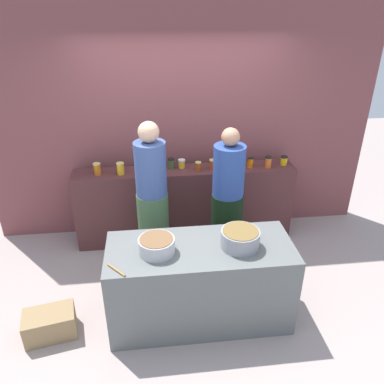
{
  "coord_description": "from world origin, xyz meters",
  "views": [
    {
      "loc": [
        -0.4,
        -3.06,
        2.82
      ],
      "look_at": [
        0.0,
        0.35,
        1.05
      ],
      "focal_mm": 35.32,
      "sensor_mm": 36.0,
      "label": 1
    }
  ],
  "objects_px": {
    "preserve_jar_3": "(182,164)",
    "preserve_jar_6": "(220,164)",
    "wooden_spoon": "(116,270)",
    "bread_crate": "(50,324)",
    "cook_with_tongs": "(153,206)",
    "preserve_jar_1": "(120,169)",
    "preserve_jar_7": "(228,161)",
    "preserve_jar_4": "(198,166)",
    "preserve_jar_10": "(284,161)",
    "cooking_pot_center": "(240,239)",
    "preserve_jar_5": "(212,164)",
    "preserve_jar_0": "(97,169)",
    "cooking_pot_left": "(157,246)",
    "preserve_jar_9": "(268,162)",
    "preserve_jar_2": "(171,163)",
    "preserve_jar_8": "(250,162)",
    "cook_in_cap": "(227,207)"
  },
  "relations": [
    {
      "from": "preserve_jar_8",
      "to": "cook_with_tongs",
      "type": "relative_size",
      "value": 0.07
    },
    {
      "from": "preserve_jar_10",
      "to": "cooking_pot_center",
      "type": "distance_m",
      "value": 1.69
    },
    {
      "from": "preserve_jar_4",
      "to": "preserve_jar_6",
      "type": "distance_m",
      "value": 0.28
    },
    {
      "from": "preserve_jar_4",
      "to": "cook_in_cap",
      "type": "bearing_deg",
      "value": -65.07
    },
    {
      "from": "cook_with_tongs",
      "to": "bread_crate",
      "type": "height_order",
      "value": "cook_with_tongs"
    },
    {
      "from": "preserve_jar_3",
      "to": "preserve_jar_7",
      "type": "relative_size",
      "value": 0.92
    },
    {
      "from": "cooking_pot_left",
      "to": "cook_with_tongs",
      "type": "bearing_deg",
      "value": 91.24
    },
    {
      "from": "bread_crate",
      "to": "preserve_jar_0",
      "type": "bearing_deg",
      "value": 75.42
    },
    {
      "from": "preserve_jar_0",
      "to": "preserve_jar_10",
      "type": "relative_size",
      "value": 1.24
    },
    {
      "from": "preserve_jar_2",
      "to": "preserve_jar_7",
      "type": "xyz_separation_m",
      "value": [
        0.7,
        0.01,
        -0.01
      ]
    },
    {
      "from": "preserve_jar_0",
      "to": "preserve_jar_2",
      "type": "distance_m",
      "value": 0.87
    },
    {
      "from": "preserve_jar_0",
      "to": "preserve_jar_1",
      "type": "height_order",
      "value": "preserve_jar_1"
    },
    {
      "from": "preserve_jar_1",
      "to": "cook_in_cap",
      "type": "relative_size",
      "value": 0.09
    },
    {
      "from": "preserve_jar_1",
      "to": "bread_crate",
      "type": "bearing_deg",
      "value": -114.51
    },
    {
      "from": "preserve_jar_5",
      "to": "wooden_spoon",
      "type": "relative_size",
      "value": 0.55
    },
    {
      "from": "preserve_jar_8",
      "to": "cooking_pot_left",
      "type": "height_order",
      "value": "preserve_jar_8"
    },
    {
      "from": "preserve_jar_1",
      "to": "preserve_jar_8",
      "type": "height_order",
      "value": "preserve_jar_1"
    },
    {
      "from": "preserve_jar_7",
      "to": "wooden_spoon",
      "type": "distance_m",
      "value": 2.15
    },
    {
      "from": "preserve_jar_7",
      "to": "wooden_spoon",
      "type": "relative_size",
      "value": 0.52
    },
    {
      "from": "preserve_jar_8",
      "to": "preserve_jar_2",
      "type": "bearing_deg",
      "value": 175.71
    },
    {
      "from": "preserve_jar_2",
      "to": "preserve_jar_5",
      "type": "height_order",
      "value": "preserve_jar_2"
    },
    {
      "from": "wooden_spoon",
      "to": "cook_with_tongs",
      "type": "bearing_deg",
      "value": 73.8
    },
    {
      "from": "preserve_jar_4",
      "to": "cook_with_tongs",
      "type": "xyz_separation_m",
      "value": [
        -0.57,
        -0.5,
        -0.23
      ]
    },
    {
      "from": "wooden_spoon",
      "to": "bread_crate",
      "type": "relative_size",
      "value": 0.48
    },
    {
      "from": "preserve_jar_7",
      "to": "preserve_jar_4",
      "type": "bearing_deg",
      "value": -163.16
    },
    {
      "from": "wooden_spoon",
      "to": "preserve_jar_3",
      "type": "bearing_deg",
      "value": 67.83
    },
    {
      "from": "bread_crate",
      "to": "preserve_jar_3",
      "type": "bearing_deg",
      "value": 48.04
    },
    {
      "from": "preserve_jar_5",
      "to": "cook_with_tongs",
      "type": "height_order",
      "value": "cook_with_tongs"
    },
    {
      "from": "preserve_jar_8",
      "to": "preserve_jar_10",
      "type": "height_order",
      "value": "preserve_jar_8"
    },
    {
      "from": "preserve_jar_3",
      "to": "wooden_spoon",
      "type": "xyz_separation_m",
      "value": [
        -0.7,
        -1.71,
        -0.19
      ]
    },
    {
      "from": "preserve_jar_8",
      "to": "cooking_pot_center",
      "type": "bearing_deg",
      "value": -107.71
    },
    {
      "from": "preserve_jar_1",
      "to": "preserve_jar_7",
      "type": "bearing_deg",
      "value": 5.02
    },
    {
      "from": "preserve_jar_5",
      "to": "preserve_jar_7",
      "type": "height_order",
      "value": "preserve_jar_5"
    },
    {
      "from": "preserve_jar_3",
      "to": "cooking_pot_left",
      "type": "relative_size",
      "value": 0.33
    },
    {
      "from": "wooden_spoon",
      "to": "preserve_jar_4",
      "type": "bearing_deg",
      "value": 61.05
    },
    {
      "from": "preserve_jar_9",
      "to": "cook_with_tongs",
      "type": "xyz_separation_m",
      "value": [
        -1.43,
        -0.5,
        -0.24
      ]
    },
    {
      "from": "cooking_pot_left",
      "to": "preserve_jar_0",
      "type": "bearing_deg",
      "value": 114.32
    },
    {
      "from": "preserve_jar_0",
      "to": "cooking_pot_left",
      "type": "height_order",
      "value": "preserve_jar_0"
    },
    {
      "from": "preserve_jar_8",
      "to": "bread_crate",
      "type": "relative_size",
      "value": 0.28
    },
    {
      "from": "preserve_jar_4",
      "to": "preserve_jar_8",
      "type": "relative_size",
      "value": 0.89
    },
    {
      "from": "preserve_jar_9",
      "to": "preserve_jar_4",
      "type": "bearing_deg",
      "value": -179.94
    },
    {
      "from": "preserve_jar_4",
      "to": "cooking_pot_left",
      "type": "height_order",
      "value": "preserve_jar_4"
    },
    {
      "from": "preserve_jar_5",
      "to": "cooking_pot_center",
      "type": "relative_size",
      "value": 0.35
    },
    {
      "from": "preserve_jar_4",
      "to": "wooden_spoon",
      "type": "relative_size",
      "value": 0.51
    },
    {
      "from": "preserve_jar_5",
      "to": "bread_crate",
      "type": "bearing_deg",
      "value": -140.22
    },
    {
      "from": "preserve_jar_4",
      "to": "preserve_jar_5",
      "type": "xyz_separation_m",
      "value": [
        0.17,
        0.03,
        0.01
      ]
    },
    {
      "from": "cook_with_tongs",
      "to": "cooking_pot_left",
      "type": "bearing_deg",
      "value": -88.76
    },
    {
      "from": "preserve_jar_3",
      "to": "preserve_jar_6",
      "type": "distance_m",
      "value": 0.47
    },
    {
      "from": "preserve_jar_0",
      "to": "preserve_jar_7",
      "type": "distance_m",
      "value": 1.58
    },
    {
      "from": "cooking_pot_left",
      "to": "cooking_pot_center",
      "type": "bearing_deg",
      "value": 0.24
    }
  ]
}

